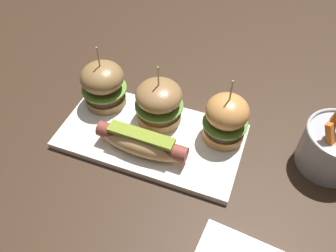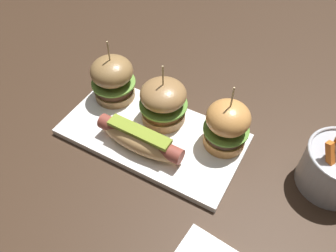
{
  "view_description": "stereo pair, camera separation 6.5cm",
  "coord_description": "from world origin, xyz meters",
  "px_view_note": "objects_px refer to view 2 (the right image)",
  "views": [
    {
      "loc": [
        0.19,
        -0.41,
        0.54
      ],
      "look_at": [
        0.04,
        0.0,
        0.05
      ],
      "focal_mm": 36.24,
      "sensor_mm": 36.0,
      "label": 1
    },
    {
      "loc": [
        0.25,
        -0.38,
        0.54
      ],
      "look_at": [
        0.04,
        0.0,
        0.05
      ],
      "focal_mm": 36.24,
      "sensor_mm": 36.0,
      "label": 2
    }
  ],
  "objects_px": {
    "slider_left": "(113,78)",
    "slider_right": "(227,125)",
    "platter_main": "(152,134)",
    "fries_bucket": "(336,168)",
    "hot_dog": "(141,140)",
    "slider_center": "(165,102)"
  },
  "relations": [
    {
      "from": "hot_dog",
      "to": "slider_right",
      "type": "relative_size",
      "value": 1.24
    },
    {
      "from": "slider_left",
      "to": "slider_right",
      "type": "distance_m",
      "value": 0.27
    },
    {
      "from": "slider_center",
      "to": "fries_bucket",
      "type": "relative_size",
      "value": 0.96
    },
    {
      "from": "platter_main",
      "to": "fries_bucket",
      "type": "distance_m",
      "value": 0.35
    },
    {
      "from": "slider_left",
      "to": "slider_center",
      "type": "bearing_deg",
      "value": -2.87
    },
    {
      "from": "hot_dog",
      "to": "platter_main",
      "type": "bearing_deg",
      "value": 94.68
    },
    {
      "from": "hot_dog",
      "to": "slider_right",
      "type": "height_order",
      "value": "slider_right"
    },
    {
      "from": "slider_center",
      "to": "fries_bucket",
      "type": "xyz_separation_m",
      "value": [
        0.34,
        0.02,
        -0.01
      ]
    },
    {
      "from": "fries_bucket",
      "to": "slider_center",
      "type": "bearing_deg",
      "value": -176.92
    },
    {
      "from": "platter_main",
      "to": "slider_right",
      "type": "bearing_deg",
      "value": 18.75
    },
    {
      "from": "fries_bucket",
      "to": "slider_left",
      "type": "bearing_deg",
      "value": -178.6
    },
    {
      "from": "hot_dog",
      "to": "fries_bucket",
      "type": "xyz_separation_m",
      "value": [
        0.34,
        0.11,
        0.01
      ]
    },
    {
      "from": "slider_center",
      "to": "fries_bucket",
      "type": "distance_m",
      "value": 0.34
    },
    {
      "from": "slider_center",
      "to": "platter_main",
      "type": "bearing_deg",
      "value": -94.61
    },
    {
      "from": "fries_bucket",
      "to": "slider_right",
      "type": "bearing_deg",
      "value": -175.02
    },
    {
      "from": "slider_right",
      "to": "fries_bucket",
      "type": "relative_size",
      "value": 1.02
    },
    {
      "from": "hot_dog",
      "to": "fries_bucket",
      "type": "distance_m",
      "value": 0.36
    },
    {
      "from": "hot_dog",
      "to": "slider_right",
      "type": "xyz_separation_m",
      "value": [
        0.13,
        0.09,
        0.03
      ]
    },
    {
      "from": "slider_right",
      "to": "fries_bucket",
      "type": "xyz_separation_m",
      "value": [
        0.2,
        0.02,
        -0.02
      ]
    },
    {
      "from": "fries_bucket",
      "to": "platter_main",
      "type": "bearing_deg",
      "value": -169.29
    },
    {
      "from": "platter_main",
      "to": "fries_bucket",
      "type": "bearing_deg",
      "value": 10.71
    },
    {
      "from": "hot_dog",
      "to": "slider_center",
      "type": "bearing_deg",
      "value": 89.96
    }
  ]
}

